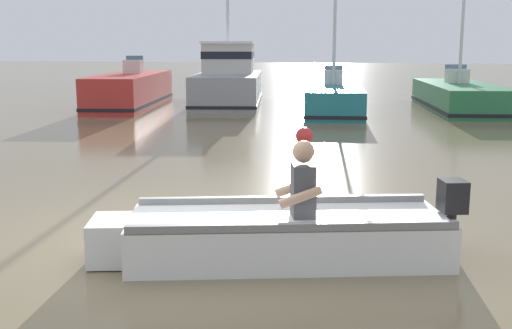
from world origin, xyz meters
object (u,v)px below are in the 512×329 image
object	(u,v)px
moored_boat_grey	(228,81)
moored_boat_teal	(333,98)
mooring_buoy	(304,136)
rowboat_with_person	(280,234)
moored_boat_green	(459,97)
moored_boat_red	(131,91)

from	to	relation	value
moored_boat_grey	moored_boat_teal	world-z (taller)	moored_boat_grey
moored_boat_grey	mooring_buoy	distance (m)	8.62
rowboat_with_person	moored_boat_grey	world-z (taller)	moored_boat_grey
moored_boat_grey	moored_boat_green	xyz separation A→B (m)	(7.53, -0.13, -0.42)
moored_boat_red	mooring_buoy	world-z (taller)	moored_boat_red
moored_boat_green	mooring_buoy	distance (m)	8.87
moored_boat_teal	mooring_buoy	size ratio (longest dim) A/B	16.81
rowboat_with_person	mooring_buoy	bearing A→B (deg)	93.39
moored_boat_teal	moored_boat_green	size ratio (longest dim) A/B	0.98
moored_boat_grey	moored_boat_green	size ratio (longest dim) A/B	0.86
rowboat_with_person	moored_boat_teal	size ratio (longest dim) A/B	0.60
moored_boat_teal	mooring_buoy	distance (m)	6.74
moored_boat_red	moored_boat_grey	world-z (taller)	moored_boat_grey
moored_boat_green	mooring_buoy	world-z (taller)	moored_boat_green
moored_boat_teal	moored_boat_green	bearing A→B (deg)	15.24
rowboat_with_person	moored_boat_grey	bearing A→B (deg)	103.95
rowboat_with_person	moored_boat_grey	xyz separation A→B (m)	(-3.75, 15.08, 0.56)
moored_boat_grey	mooring_buoy	bearing A→B (deg)	-67.27
moored_boat_red	mooring_buoy	xyz separation A→B (m)	(6.41, -6.89, -0.34)
rowboat_with_person	moored_boat_red	xyz separation A→B (m)	(-6.83, 14.04, 0.27)
moored_boat_teal	rowboat_with_person	bearing A→B (deg)	-89.39
moored_boat_red	moored_boat_green	distance (m)	10.66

